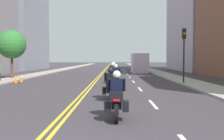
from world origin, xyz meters
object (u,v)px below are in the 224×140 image
at_px(motorcycle_0, 117,99).
at_px(motorcycle_2, 116,79).
at_px(motorcycle_1, 110,87).
at_px(parked_truck, 139,64).
at_px(motorcycle_5, 113,71).
at_px(street_tree_0, 12,45).
at_px(traffic_cone_1, 21,78).
at_px(traffic_light_near, 184,46).
at_px(motorcycle_4, 114,72).
at_px(traffic_cone_0, 16,79).
at_px(motorcycle_3, 113,75).

distance_m(motorcycle_0, motorcycle_2, 9.14).
height_order(motorcycle_1, parked_truck, parked_truck).
bearing_deg(motorcycle_5, street_tree_0, -158.06).
height_order(traffic_cone_1, parked_truck, parked_truck).
bearing_deg(traffic_light_near, motorcycle_0, -112.94).
bearing_deg(traffic_light_near, motorcycle_2, -146.00).
bearing_deg(parked_truck, motorcycle_4, -105.04).
relative_size(motorcycle_5, traffic_cone_0, 2.85).
distance_m(motorcycle_2, traffic_cone_1, 9.22).
xyz_separation_m(motorcycle_2, traffic_cone_0, (-7.93, 3.61, -0.27)).
bearing_deg(traffic_light_near, motorcycle_5, 121.59).
relative_size(motorcycle_0, motorcycle_5, 0.96).
relative_size(motorcycle_2, traffic_cone_0, 2.86).
relative_size(motorcycle_2, motorcycle_4, 1.01).
xyz_separation_m(motorcycle_1, motorcycle_3, (0.06, 9.09, 0.05)).
bearing_deg(traffic_light_near, street_tree_0, 161.00).
distance_m(motorcycle_2, motorcycle_4, 8.70).
distance_m(motorcycle_1, street_tree_0, 17.32).
distance_m(motorcycle_3, motorcycle_4, 4.49).
relative_size(motorcycle_0, motorcycle_3, 0.91).
distance_m(motorcycle_2, street_tree_0, 13.93).
bearing_deg(street_tree_0, motorcycle_5, 20.73).
distance_m(motorcycle_5, traffic_cone_0, 11.98).
xyz_separation_m(motorcycle_2, motorcycle_5, (-0.25, 12.80, 0.01)).
xyz_separation_m(motorcycle_1, motorcycle_2, (0.29, 4.88, 0.01)).
bearing_deg(motorcycle_3, traffic_cone_1, 175.89).
relative_size(motorcycle_0, motorcycle_4, 0.97).
xyz_separation_m(traffic_cone_0, traffic_light_near, (13.32, 0.02, 2.65)).
xyz_separation_m(motorcycle_3, motorcycle_5, (-0.02, 8.59, -0.02)).
height_order(traffic_cone_1, street_tree_0, street_tree_0).
bearing_deg(traffic_cone_1, motorcycle_1, -51.82).
bearing_deg(motorcycle_4, motorcycle_5, 94.49).
distance_m(motorcycle_4, traffic_cone_0, 9.31).
bearing_deg(motorcycle_2, street_tree_0, 139.79).
xyz_separation_m(motorcycle_3, motorcycle_4, (0.10, 4.49, -0.02)).
bearing_deg(traffic_cone_1, traffic_light_near, -4.93).
distance_m(motorcycle_1, traffic_cone_0, 11.42).
height_order(motorcycle_2, traffic_cone_0, motorcycle_2).
xyz_separation_m(motorcycle_1, street_tree_0, (-9.96, 13.90, 2.78)).
relative_size(motorcycle_3, motorcycle_4, 1.06).
xyz_separation_m(motorcycle_1, motorcycle_5, (0.04, 17.68, 0.02)).
distance_m(traffic_cone_0, traffic_light_near, 13.58).
bearing_deg(motorcycle_5, motorcycle_1, -88.91).
distance_m(motorcycle_5, parked_truck, 10.49).
xyz_separation_m(motorcycle_0, motorcycle_3, (-0.21, 13.36, 0.04)).
xyz_separation_m(motorcycle_1, motorcycle_4, (0.16, 13.58, 0.03)).
relative_size(motorcycle_1, street_tree_0, 0.46).
bearing_deg(traffic_light_near, motorcycle_4, 137.45).
relative_size(motorcycle_3, parked_truck, 0.35).
bearing_deg(motorcycle_1, street_tree_0, 124.16).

